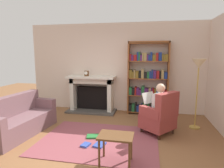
# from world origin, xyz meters

# --- Properties ---
(ground) EXTENTS (14.00, 14.00, 0.00)m
(ground) POSITION_xyz_m (0.00, 0.00, 0.00)
(ground) COLOR brown
(back_wall) EXTENTS (5.60, 0.10, 2.70)m
(back_wall) POSITION_xyz_m (0.00, 2.55, 1.35)
(back_wall) COLOR beige
(back_wall) RESTS_ON ground
(area_rug) EXTENTS (2.40, 1.80, 0.01)m
(area_rug) POSITION_xyz_m (0.00, 0.30, 0.01)
(area_rug) COLOR #89424A
(area_rug) RESTS_ON ground
(fireplace) EXTENTS (1.50, 0.64, 1.11)m
(fireplace) POSITION_xyz_m (-0.75, 2.30, 0.59)
(fireplace) COLOR #4C4742
(fireplace) RESTS_ON ground
(mantel_clock) EXTENTS (0.14, 0.14, 0.16)m
(mantel_clock) POSITION_xyz_m (-0.88, 2.20, 1.19)
(mantel_clock) COLOR brown
(mantel_clock) RESTS_ON fireplace
(bookshelf) EXTENTS (1.17, 0.32, 2.13)m
(bookshelf) POSITION_xyz_m (0.95, 2.33, 1.03)
(bookshelf) COLOR brown
(bookshelf) RESTS_ON ground
(armchair_reading) EXTENTS (0.89, 0.89, 0.97)m
(armchair_reading) POSITION_xyz_m (1.25, 0.88, 0.42)
(armchair_reading) COLOR #331E14
(armchair_reading) RESTS_ON ground
(seated_reader) EXTENTS (0.59, 0.57, 1.14)m
(seated_reader) POSITION_xyz_m (1.16, 0.96, 0.62)
(seated_reader) COLOR silver
(seated_reader) RESTS_ON ground
(sofa_floral) EXTENTS (0.89, 1.76, 0.85)m
(sofa_floral) POSITION_xyz_m (-1.85, 0.29, 0.32)
(sofa_floral) COLOR #725156
(sofa_floral) RESTS_ON ground
(side_table) EXTENTS (0.56, 0.39, 0.49)m
(side_table) POSITION_xyz_m (0.49, -0.46, 0.41)
(side_table) COLOR brown
(side_table) RESTS_ON ground
(scattered_books) EXTENTS (0.51, 0.65, 0.03)m
(scattered_books) POSITION_xyz_m (-0.08, 0.19, 0.03)
(scattered_books) COLOR #267233
(scattered_books) RESTS_ON area_rug
(floor_lamp) EXTENTS (0.32, 0.32, 1.66)m
(floor_lamp) POSITION_xyz_m (2.10, 1.41, 1.41)
(floor_lamp) COLOR #B7933F
(floor_lamp) RESTS_ON ground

